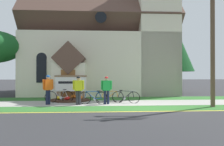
{
  "coord_description": "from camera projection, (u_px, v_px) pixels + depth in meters",
  "views": [
    {
      "loc": [
        -2.46,
        -12.35,
        1.75
      ],
      "look_at": [
        -1.34,
        4.31,
        1.87
      ],
      "focal_mm": 37.84,
      "sensor_mm": 36.0,
      "label": 1
    }
  ],
  "objects": [
    {
      "name": "cyclist_in_blue_jersey",
      "position": [
        48.0,
        87.0,
        13.75
      ],
      "size": [
        0.54,
        0.56,
        1.72
      ],
      "color": "#191E38",
      "rests_on": "ground"
    },
    {
      "name": "church_building",
      "position": [
        104.0,
        43.0,
        23.32
      ],
      "size": [
        13.5,
        12.35,
        13.56
      ],
      "color": "beige",
      "rests_on": "ground"
    },
    {
      "name": "ground",
      "position": [
        131.0,
        100.0,
        16.46
      ],
      "size": [
        140.0,
        140.0,
        0.0
      ],
      "primitive_type": "plane",
      "color": "#2B2B2D"
    },
    {
      "name": "flower_bed",
      "position": [
        70.0,
        100.0,
        15.83
      ],
      "size": [
        2.64,
        2.64,
        0.34
      ],
      "color": "#382319",
      "rests_on": "ground"
    },
    {
      "name": "bicycle_green",
      "position": [
        126.0,
        97.0,
        14.54
      ],
      "size": [
        1.66,
        0.59,
        0.82
      ],
      "color": "black",
      "rests_on": "ground"
    },
    {
      "name": "sidewalk_slab",
      "position": [
        102.0,
        103.0,
        14.52
      ],
      "size": [
        32.0,
        2.8,
        0.01
      ],
      "primitive_type": "cube",
      "color": "#99968E",
      "rests_on": "ground"
    },
    {
      "name": "cyclist_in_orange_jersey",
      "position": [
        78.0,
        88.0,
        13.63
      ],
      "size": [
        0.66,
        0.29,
        1.67
      ],
      "color": "#2D2D33",
      "rests_on": "ground"
    },
    {
      "name": "grass_verge",
      "position": [
        103.0,
        108.0,
        12.17
      ],
      "size": [
        32.0,
        1.91,
        0.01
      ],
      "primitive_type": "cube",
      "color": "#2D6628",
      "rests_on": "ground"
    },
    {
      "name": "cyclist_in_yellow_jersey",
      "position": [
        106.0,
        88.0,
        13.95
      ],
      "size": [
        0.65,
        0.28,
        1.64
      ],
      "color": "#191E38",
      "rests_on": "ground"
    },
    {
      "name": "roadside_conifer",
      "position": [
        172.0,
        46.0,
        22.03
      ],
      "size": [
        3.95,
        3.95,
        6.93
      ],
      "color": "#3D2D1E",
      "rests_on": "ground"
    },
    {
      "name": "utility_pole",
      "position": [
        211.0,
        18.0,
        12.9
      ],
      "size": [
        3.12,
        0.28,
        8.78
      ],
      "color": "brown",
      "rests_on": "ground"
    },
    {
      "name": "church_lawn",
      "position": [
        101.0,
        99.0,
        17.15
      ],
      "size": [
        24.0,
        2.47,
        0.01
      ],
      "primitive_type": "cube",
      "color": "#2D6628",
      "rests_on": "ground"
    },
    {
      "name": "bicycle_white",
      "position": [
        59.0,
        97.0,
        14.7
      ],
      "size": [
        1.73,
        0.43,
        0.86
      ],
      "color": "black",
      "rests_on": "ground"
    },
    {
      "name": "bicycle_red",
      "position": [
        109.0,
        96.0,
        14.97
      ],
      "size": [
        1.77,
        0.09,
        0.77
      ],
      "color": "black",
      "rests_on": "ground"
    },
    {
      "name": "curb_paint_stripe",
      "position": [
        104.0,
        112.0,
        11.07
      ],
      "size": [
        28.0,
        0.16,
        0.01
      ],
      "primitive_type": "cube",
      "color": "yellow",
      "rests_on": "ground"
    },
    {
      "name": "bicycle_silver",
      "position": [
        93.0,
        98.0,
        14.06
      ],
      "size": [
        1.74,
        0.14,
        0.82
      ],
      "color": "black",
      "rests_on": "ground"
    },
    {
      "name": "church_sign",
      "position": [
        71.0,
        84.0,
        16.25
      ],
      "size": [
        2.21,
        0.13,
        1.71
      ],
      "color": "#7F6047",
      "rests_on": "ground"
    }
  ]
}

